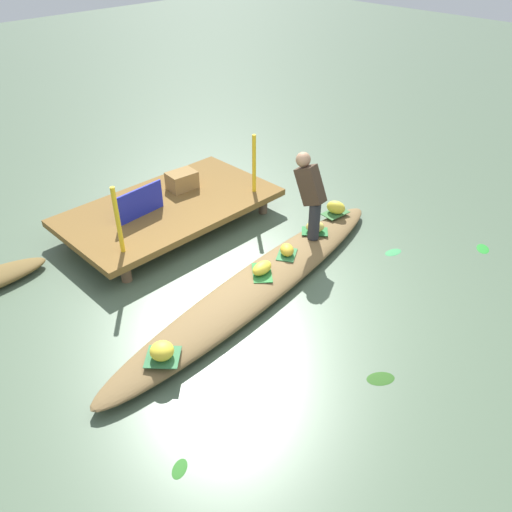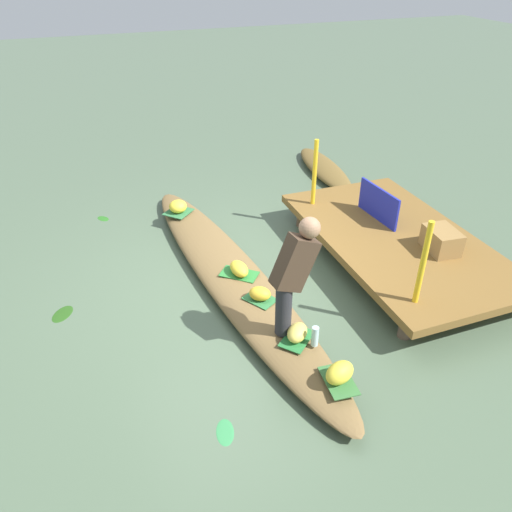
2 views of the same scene
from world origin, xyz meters
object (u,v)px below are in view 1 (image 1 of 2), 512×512
at_px(market_banner, 140,203).
at_px(banana_bunch_2, 287,250).
at_px(banana_bunch_4, 262,268).
at_px(water_bottle, 315,219).
at_px(vendor_boat, 258,285).
at_px(vendor_person, 310,192).
at_px(banana_bunch_3, 336,207).
at_px(produce_crate, 182,180).
at_px(banana_bunch_1, 162,351).
at_px(banana_bunch_0, 315,227).

bearing_deg(market_banner, banana_bunch_2, -69.34).
xyz_separation_m(banana_bunch_4, water_bottle, (1.38, 0.29, 0.03)).
bearing_deg(vendor_boat, banana_bunch_4, 15.93).
xyz_separation_m(vendor_boat, water_bottle, (1.50, 0.34, 0.21)).
xyz_separation_m(vendor_boat, vendor_person, (1.21, 0.22, 0.80)).
bearing_deg(market_banner, banana_bunch_4, -83.28).
bearing_deg(water_bottle, vendor_boat, -167.21).
height_order(vendor_boat, banana_bunch_4, banana_bunch_4).
relative_size(banana_bunch_3, market_banner, 0.36).
bearing_deg(vendor_boat, market_banner, 91.49).
relative_size(banana_bunch_4, vendor_person, 0.25).
relative_size(vendor_person, produce_crate, 2.78).
height_order(banana_bunch_1, banana_bunch_3, banana_bunch_3).
relative_size(banana_bunch_2, vendor_person, 0.19).
bearing_deg(market_banner, water_bottle, -49.00).
height_order(banana_bunch_2, banana_bunch_4, banana_bunch_4).
distance_m(vendor_boat, vendor_person, 1.47).
xyz_separation_m(market_banner, produce_crate, (0.96, 0.27, -0.08)).
height_order(banana_bunch_0, banana_bunch_4, banana_bunch_0).
distance_m(banana_bunch_4, vendor_person, 1.27).
relative_size(vendor_boat, banana_bunch_4, 16.62).
xyz_separation_m(vendor_boat, banana_bunch_0, (1.37, 0.22, 0.19)).
bearing_deg(banana_bunch_1, banana_bunch_0, 9.03).
relative_size(banana_bunch_0, banana_bunch_2, 1.12).
xyz_separation_m(vendor_boat, produce_crate, (0.69, 2.38, 0.40)).
relative_size(banana_bunch_4, water_bottle, 1.43).
relative_size(banana_bunch_2, banana_bunch_3, 0.82).
relative_size(vendor_boat, banana_bunch_0, 19.18).
bearing_deg(banana_bunch_3, banana_bunch_1, -170.69).
distance_m(banana_bunch_1, banana_bunch_3, 3.72).
distance_m(banana_bunch_3, banana_bunch_4, 1.90).
bearing_deg(banana_bunch_3, produce_crate, 122.69).
relative_size(vendor_boat, banana_bunch_2, 21.53).
bearing_deg(banana_bunch_4, vendor_person, 9.02).
height_order(banana_bunch_4, water_bottle, water_bottle).
distance_m(banana_bunch_0, produce_crate, 2.28).
bearing_deg(banana_bunch_1, market_banner, 59.66).
bearing_deg(produce_crate, water_bottle, -68.22).
height_order(banana_bunch_1, vendor_person, vendor_person).
xyz_separation_m(banana_bunch_2, banana_bunch_3, (1.35, 0.23, 0.03)).
height_order(banana_bunch_0, produce_crate, produce_crate).
bearing_deg(banana_bunch_2, market_banner, 114.78).
bearing_deg(banana_bunch_2, vendor_person, 11.72).
xyz_separation_m(vendor_boat, banana_bunch_3, (2.00, 0.34, 0.21)).
relative_size(vendor_boat, banana_bunch_3, 17.75).
relative_size(banana_bunch_1, vendor_person, 0.21).
distance_m(vendor_boat, produce_crate, 2.51).
distance_m(banana_bunch_0, banana_bunch_3, 0.64).
xyz_separation_m(banana_bunch_4, produce_crate, (0.57, 2.34, 0.22)).
bearing_deg(banana_bunch_0, market_banner, 130.99).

